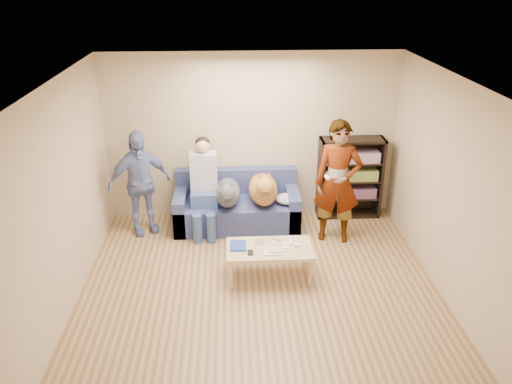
{
  "coord_description": "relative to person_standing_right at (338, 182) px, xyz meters",
  "views": [
    {
      "loc": [
        -0.33,
        -4.87,
        3.72
      ],
      "look_at": [
        0.0,
        1.2,
        0.95
      ],
      "focal_mm": 35.0,
      "sensor_mm": 36.0,
      "label": 1
    }
  ],
  "objects": [
    {
      "name": "wallet",
      "position": [
        -1.29,
        -1.05,
        -0.48
      ],
      "size": [
        0.07,
        0.12,
        0.02
      ],
      "primitive_type": "cube",
      "color": "black",
      "rests_on": "coffee_table"
    },
    {
      "name": "coffee_table",
      "position": [
        -1.04,
        -0.93,
        -0.53
      ],
      "size": [
        1.1,
        0.6,
        0.42
      ],
      "color": "#CBB87D",
      "rests_on": "ground"
    },
    {
      "name": "dog_tan",
      "position": [
        -1.03,
        0.39,
        -0.25
      ],
      "size": [
        0.44,
        1.18,
        0.64
      ],
      "color": "#B96F38",
      "rests_on": "sofa"
    },
    {
      "name": "papers",
      "position": [
        -0.99,
        -1.03,
        -0.48
      ],
      "size": [
        0.26,
        0.2,
        0.02
      ],
      "primitive_type": "cube",
      "color": "silver",
      "rests_on": "coffee_table"
    },
    {
      "name": "pen_orange",
      "position": [
        -1.06,
        -1.09,
        -0.48
      ],
      "size": [
        0.13,
        0.06,
        0.01
      ],
      "primitive_type": "cylinder",
      "rotation": [
        0.0,
        1.57,
        0.35
      ],
      "color": "orange",
      "rests_on": "coffee_table"
    },
    {
      "name": "person_standing_left",
      "position": [
        -2.86,
        0.38,
        -0.11
      ],
      "size": [
        1.01,
        0.76,
        1.6
      ],
      "primitive_type": "imported",
      "rotation": [
        0.0,
        0.0,
        0.45
      ],
      "color": "#6E81B1",
      "rests_on": "ground"
    },
    {
      "name": "wall_back",
      "position": [
        -1.19,
        0.94,
        0.39
      ],
      "size": [
        4.5,
        0.0,
        4.5
      ],
      "primitive_type": "plane",
      "rotation": [
        1.57,
        0.0,
        0.0
      ],
      "color": "tan",
      "rests_on": "ground"
    },
    {
      "name": "pen_black",
      "position": [
        -0.92,
        -0.75,
        -0.48
      ],
      "size": [
        0.13,
        0.08,
        0.01
      ],
      "primitive_type": "cylinder",
      "rotation": [
        0.0,
        1.57,
        -0.52
      ],
      "color": "black",
      "rests_on": "coffee_table"
    },
    {
      "name": "ceiling",
      "position": [
        -1.19,
        -1.56,
        1.69
      ],
      "size": [
        5.0,
        5.0,
        0.0
      ],
      "primitive_type": "plane",
      "rotation": [
        3.14,
        0.0,
        0.0
      ],
      "color": "white",
      "rests_on": "ground"
    },
    {
      "name": "wall_front",
      "position": [
        -1.19,
        -4.06,
        0.39
      ],
      "size": [
        4.5,
        0.0,
        4.5
      ],
      "primitive_type": "plane",
      "rotation": [
        -1.57,
        0.0,
        0.0
      ],
      "color": "tan",
      "rests_on": "ground"
    },
    {
      "name": "headphone_cup_b",
      "position": [
        -0.84,
        -0.87,
        -0.48
      ],
      "size": [
        0.07,
        0.07,
        0.02
      ],
      "primitive_type": "cylinder",
      "color": "silver",
      "rests_on": "coffee_table"
    },
    {
      "name": "sofa",
      "position": [
        -1.44,
        0.53,
        -0.63
      ],
      "size": [
        1.9,
        0.85,
        0.82
      ],
      "color": "#515B93",
      "rests_on": "ground"
    },
    {
      "name": "person_standing_right",
      "position": [
        0.0,
        0.0,
        0.0
      ],
      "size": [
        0.73,
        0.55,
        1.81
      ],
      "primitive_type": "imported",
      "rotation": [
        0.0,
        0.0,
        -0.19
      ],
      "color": "gray",
      "rests_on": "ground"
    },
    {
      "name": "bookshelf",
      "position": [
        0.36,
        0.77,
        -0.23
      ],
      "size": [
        1.0,
        0.34,
        1.3
      ],
      "color": "black",
      "rests_on": "ground"
    },
    {
      "name": "headphone_cup_a",
      "position": [
        -0.84,
        -0.95,
        -0.48
      ],
      "size": [
        0.07,
        0.07,
        0.02
      ],
      "primitive_type": "cylinder",
      "color": "white",
      "rests_on": "coffee_table"
    },
    {
      "name": "controller_a",
      "position": [
        -0.76,
        -0.83,
        -0.47
      ],
      "size": [
        0.04,
        0.13,
        0.03
      ],
      "primitive_type": "cube",
      "color": "white",
      "rests_on": "coffee_table"
    },
    {
      "name": "controller_b",
      "position": [
        -0.68,
        -0.91,
        -0.47
      ],
      "size": [
        0.09,
        0.06,
        0.03
      ],
      "primitive_type": "cube",
      "color": "silver",
      "rests_on": "coffee_table"
    },
    {
      "name": "ground",
      "position": [
        -1.19,
        -1.56,
        -0.91
      ],
      "size": [
        5.0,
        5.0,
        0.0
      ],
      "primitive_type": "plane",
      "color": "brown",
      "rests_on": "ground"
    },
    {
      "name": "wall_right",
      "position": [
        1.06,
        -1.56,
        0.39
      ],
      "size": [
        0.0,
        5.0,
        5.0
      ],
      "primitive_type": "plane",
      "rotation": [
        1.57,
        0.0,
        -1.57
      ],
      "color": "tan",
      "rests_on": "ground"
    },
    {
      "name": "blanket",
      "position": [
        -0.65,
        0.36,
        -0.41
      ],
      "size": [
        0.39,
        0.33,
        0.14
      ],
      "primitive_type": "ellipsoid",
      "color": "#A4A4A8",
      "rests_on": "sofa"
    },
    {
      "name": "held_controller",
      "position": [
        -0.2,
        -0.2,
        0.17
      ],
      "size": [
        0.06,
        0.13,
        0.03
      ],
      "primitive_type": "cube",
      "rotation": [
        0.0,
        0.0,
        0.16
      ],
      "color": "white",
      "rests_on": "person_standing_right"
    },
    {
      "name": "magazine",
      "position": [
        -0.96,
        -1.01,
        -0.47
      ],
      "size": [
        0.22,
        0.17,
        0.01
      ],
      "primitive_type": "cube",
      "color": "#ADA98A",
      "rests_on": "coffee_table"
    },
    {
      "name": "wall_left",
      "position": [
        -3.44,
        -1.56,
        0.39
      ],
      "size": [
        0.0,
        5.0,
        5.0
      ],
      "primitive_type": "plane",
      "rotation": [
        1.57,
        0.0,
        1.57
      ],
      "color": "tan",
      "rests_on": "ground"
    },
    {
      "name": "notebook_blue",
      "position": [
        -1.44,
        -0.88,
        -0.47
      ],
      "size": [
        0.2,
        0.26,
        0.03
      ],
      "primitive_type": "cube",
      "color": "#1B3599",
      "rests_on": "coffee_table"
    },
    {
      "name": "dog_gray",
      "position": [
        -1.58,
        0.34,
        -0.28
      ],
      "size": [
        0.39,
        1.24,
        0.56
      ],
      "color": "#53565E",
      "rests_on": "sofa"
    },
    {
      "name": "person_seated",
      "position": [
        -1.92,
        0.41,
        -0.13
      ],
      "size": [
        0.4,
        0.73,
        1.47
      ],
      "color": "#404C8D",
      "rests_on": "sofa"
    },
    {
      "name": "camera_silver",
      "position": [
        -1.16,
        -0.81,
        -0.46
      ],
      "size": [
        0.11,
        0.06,
        0.05
      ],
      "primitive_type": "cube",
      "color": "#BCBDC1",
      "rests_on": "coffee_table"
    }
  ]
}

